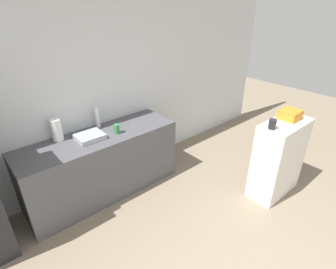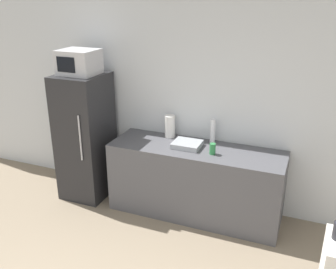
{
  "view_description": "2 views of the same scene",
  "coord_description": "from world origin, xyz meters",
  "px_view_note": "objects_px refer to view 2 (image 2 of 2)",
  "views": [
    {
      "loc": [
        -0.95,
        -0.06,
        2.42
      ],
      "look_at": [
        0.69,
        1.84,
        1.11
      ],
      "focal_mm": 28.0,
      "sensor_mm": 36.0,
      "label": 1
    },
    {
      "loc": [
        1.5,
        -1.09,
        2.59
      ],
      "look_at": [
        0.17,
        2.19,
        1.22
      ],
      "focal_mm": 40.0,
      "sensor_mm": 36.0,
      "label": 2
    }
  ],
  "objects_px": {
    "refrigerator": "(85,137)",
    "paper_towel_roll": "(170,126)",
    "microwave": "(79,62)",
    "bottle_short": "(213,149)",
    "bottle_tall": "(213,131)"
  },
  "relations": [
    {
      "from": "bottle_short",
      "to": "microwave",
      "type": "bearing_deg",
      "value": 179.07
    },
    {
      "from": "microwave",
      "to": "bottle_tall",
      "type": "height_order",
      "value": "microwave"
    },
    {
      "from": "refrigerator",
      "to": "bottle_short",
      "type": "xyz_separation_m",
      "value": [
        1.7,
        -0.03,
        0.12
      ]
    },
    {
      "from": "refrigerator",
      "to": "paper_towel_roll",
      "type": "distance_m",
      "value": 1.12
    },
    {
      "from": "bottle_tall",
      "to": "bottle_short",
      "type": "xyz_separation_m",
      "value": [
        0.09,
        -0.33,
        -0.08
      ]
    },
    {
      "from": "bottle_short",
      "to": "paper_towel_roll",
      "type": "relative_size",
      "value": 0.45
    },
    {
      "from": "microwave",
      "to": "bottle_short",
      "type": "distance_m",
      "value": 1.9
    },
    {
      "from": "microwave",
      "to": "bottle_short",
      "type": "xyz_separation_m",
      "value": [
        1.7,
        -0.03,
        -0.85
      ]
    },
    {
      "from": "refrigerator",
      "to": "microwave",
      "type": "bearing_deg",
      "value": -106.51
    },
    {
      "from": "microwave",
      "to": "paper_towel_roll",
      "type": "relative_size",
      "value": 1.61
    },
    {
      "from": "refrigerator",
      "to": "microwave",
      "type": "height_order",
      "value": "microwave"
    },
    {
      "from": "refrigerator",
      "to": "bottle_tall",
      "type": "height_order",
      "value": "refrigerator"
    },
    {
      "from": "bottle_tall",
      "to": "paper_towel_roll",
      "type": "distance_m",
      "value": 0.54
    },
    {
      "from": "refrigerator",
      "to": "paper_towel_roll",
      "type": "relative_size",
      "value": 5.9
    },
    {
      "from": "bottle_tall",
      "to": "paper_towel_roll",
      "type": "xyz_separation_m",
      "value": [
        -0.54,
        -0.01,
        -0.01
      ]
    }
  ]
}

